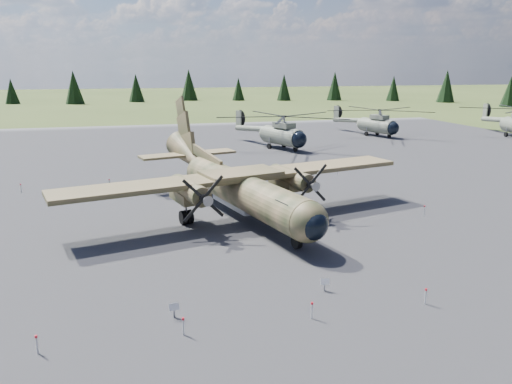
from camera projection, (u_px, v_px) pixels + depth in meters
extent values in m
plane|color=#4D5A28|center=(219.00, 232.00, 35.66)|extent=(500.00, 500.00, 0.00)
cube|color=slate|center=(200.00, 198.00, 45.06)|extent=(120.00, 120.00, 0.04)
cylinder|color=#30391E|center=(244.00, 191.00, 38.21)|extent=(6.83, 17.59, 2.71)
sphere|color=#30391E|center=(307.00, 222.00, 30.75)|extent=(3.22, 3.22, 2.66)
sphere|color=black|center=(312.00, 225.00, 30.31)|extent=(2.37, 2.37, 1.95)
cube|color=black|center=(294.00, 204.00, 31.90)|extent=(2.26, 1.97, 0.53)
cone|color=#30391E|center=(190.00, 155.00, 47.74)|extent=(4.19, 7.11, 4.08)
cube|color=gray|center=(238.00, 202.00, 39.31)|extent=(3.19, 6.09, 0.48)
cube|color=#363B1E|center=(241.00, 176.00, 38.35)|extent=(28.08, 9.97, 0.34)
cube|color=#30391E|center=(241.00, 173.00, 38.30)|extent=(6.49, 4.79, 0.34)
cylinder|color=#30391E|center=(189.00, 190.00, 36.24)|extent=(2.62, 5.24, 1.45)
cube|color=#30391E|center=(186.00, 196.00, 37.05)|extent=(2.20, 3.55, 0.78)
cone|color=gray|center=(206.00, 200.00, 33.54)|extent=(0.93, 1.02, 0.74)
cylinder|color=black|center=(186.00, 217.00, 37.46)|extent=(1.08, 1.24, 1.07)
cylinder|color=#30391E|center=(291.00, 178.00, 40.23)|extent=(2.62, 5.24, 1.45)
cube|color=#30391E|center=(286.00, 183.00, 41.05)|extent=(2.20, 3.55, 0.78)
cone|color=gray|center=(313.00, 186.00, 37.54)|extent=(0.93, 1.02, 0.74)
cylinder|color=black|center=(285.00, 203.00, 41.45)|extent=(1.08, 1.24, 1.07)
cube|color=#30391E|center=(204.00, 155.00, 44.44)|extent=(2.03, 7.17, 1.63)
cube|color=#363B1E|center=(188.00, 154.00, 48.14)|extent=(9.55, 4.31, 0.21)
cylinder|color=gray|center=(297.00, 232.00, 31.99)|extent=(0.16, 0.16, 0.87)
cylinder|color=black|center=(297.00, 242.00, 32.16)|extent=(0.55, 0.96, 0.91)
cylinder|color=gray|center=(282.00, 136.00, 70.99)|extent=(4.96, 7.71, 2.53)
sphere|color=black|center=(298.00, 140.00, 68.11)|extent=(3.00, 3.00, 2.33)
sphere|color=gray|center=(267.00, 133.00, 73.88)|extent=(3.00, 3.00, 2.33)
cube|color=gray|center=(284.00, 125.00, 70.27)|extent=(2.76, 3.64, 0.76)
cylinder|color=gray|center=(284.00, 120.00, 70.08)|extent=(0.47, 0.47, 1.01)
cylinder|color=gray|center=(252.00, 129.00, 76.80)|extent=(3.87, 8.38, 1.45)
cube|color=gray|center=(239.00, 118.00, 79.50)|extent=(0.71, 1.40, 2.43)
cylinder|color=black|center=(241.00, 118.00, 79.70)|extent=(0.99, 2.48, 2.63)
cylinder|color=black|center=(295.00, 149.00, 68.94)|extent=(0.51, 0.74, 0.69)
cylinder|color=black|center=(269.00, 146.00, 71.55)|extent=(0.57, 0.86, 0.81)
cylinder|color=gray|center=(269.00, 143.00, 71.42)|extent=(0.18, 0.18, 1.47)
cylinder|color=black|center=(284.00, 145.00, 73.07)|extent=(0.57, 0.86, 0.81)
cylinder|color=gray|center=(284.00, 141.00, 72.94)|extent=(0.18, 0.18, 1.47)
cylinder|color=gray|center=(377.00, 126.00, 84.29)|extent=(4.32, 7.25, 2.38)
sphere|color=black|center=(392.00, 128.00, 81.48)|extent=(2.74, 2.74, 2.19)
sphere|color=gray|center=(363.00, 124.00, 87.12)|extent=(2.74, 2.74, 2.19)
cube|color=gray|center=(379.00, 117.00, 83.61)|extent=(2.45, 3.39, 0.71)
cylinder|color=gray|center=(380.00, 113.00, 83.43)|extent=(0.43, 0.43, 0.95)
cylinder|color=gray|center=(349.00, 120.00, 89.99)|extent=(3.19, 7.99, 1.36)
cube|color=gray|center=(336.00, 112.00, 92.64)|extent=(0.60, 1.33, 2.28)
cylinder|color=black|center=(338.00, 112.00, 92.81)|extent=(0.79, 2.38, 2.47)
cylinder|color=black|center=(389.00, 136.00, 82.28)|extent=(0.45, 0.70, 0.65)
cylinder|color=black|center=(366.00, 134.00, 84.92)|extent=(0.50, 0.81, 0.76)
cylinder|color=gray|center=(367.00, 131.00, 84.80)|extent=(0.17, 0.17, 1.38)
cylinder|color=black|center=(377.00, 133.00, 86.23)|extent=(0.50, 0.81, 0.76)
cylinder|color=gray|center=(378.00, 130.00, 86.11)|extent=(0.17, 0.17, 1.38)
sphere|color=gray|center=(507.00, 124.00, 85.91)|extent=(2.76, 2.76, 2.36)
cylinder|color=gray|center=(495.00, 120.00, 89.54)|extent=(2.49, 8.77, 1.47)
cube|color=gray|center=(485.00, 110.00, 92.96)|extent=(0.49, 1.45, 2.46)
cylinder|color=black|center=(487.00, 110.00, 92.98)|extent=(0.56, 2.63, 2.67)
cylinder|color=black|center=(506.00, 134.00, 83.80)|extent=(0.46, 0.86, 0.82)
cylinder|color=gray|center=(506.00, 131.00, 83.67)|extent=(0.17, 0.17, 1.49)
cube|color=gray|center=(174.00, 312.00, 23.49)|extent=(0.09, 0.09, 0.59)
cube|color=silver|center=(174.00, 307.00, 23.37)|extent=(0.50, 0.26, 0.33)
cube|color=gray|center=(324.00, 286.00, 26.29)|extent=(0.10, 0.10, 0.57)
cube|color=silver|center=(325.00, 281.00, 26.18)|extent=(0.49, 0.28, 0.32)
cylinder|color=silver|center=(37.00, 345.00, 20.49)|extent=(0.07, 0.07, 0.80)
cylinder|color=red|center=(36.00, 337.00, 20.39)|extent=(0.12, 0.12, 0.10)
cylinder|color=silver|center=(183.00, 327.00, 21.92)|extent=(0.07, 0.07, 0.80)
cylinder|color=red|center=(183.00, 319.00, 21.82)|extent=(0.12, 0.12, 0.10)
cylinder|color=silver|center=(312.00, 311.00, 23.35)|extent=(0.07, 0.07, 0.80)
cylinder|color=red|center=(312.00, 303.00, 23.25)|extent=(0.12, 0.12, 0.10)
cylinder|color=silver|center=(425.00, 297.00, 24.78)|extent=(0.07, 0.07, 0.80)
cylinder|color=red|center=(426.00, 290.00, 24.69)|extent=(0.12, 0.12, 0.10)
cylinder|color=silver|center=(21.00, 189.00, 46.78)|extent=(0.07, 0.07, 0.80)
cylinder|color=red|center=(20.00, 184.00, 46.68)|extent=(0.12, 0.12, 0.10)
cylinder|color=silver|center=(109.00, 184.00, 48.69)|extent=(0.07, 0.07, 0.80)
cylinder|color=red|center=(109.00, 180.00, 48.59)|extent=(0.12, 0.12, 0.10)
cylinder|color=silver|center=(191.00, 179.00, 50.60)|extent=(0.07, 0.07, 0.80)
cylinder|color=red|center=(191.00, 175.00, 50.50)|extent=(0.12, 0.12, 0.10)
cylinder|color=silver|center=(267.00, 175.00, 52.51)|extent=(0.07, 0.07, 0.80)
cylinder|color=red|center=(267.00, 171.00, 52.41)|extent=(0.12, 0.12, 0.10)
cylinder|color=silver|center=(338.00, 171.00, 54.42)|extent=(0.07, 0.07, 0.80)
cylinder|color=red|center=(338.00, 168.00, 54.32)|extent=(0.12, 0.12, 0.10)
cylinder|color=silver|center=(424.00, 211.00, 39.50)|extent=(0.07, 0.07, 0.80)
cylinder|color=red|center=(425.00, 206.00, 39.40)|extent=(0.12, 0.12, 0.10)
cone|color=black|center=(510.00, 91.00, 145.68)|extent=(4.93, 4.93, 8.81)
cone|color=black|center=(446.00, 86.00, 164.13)|extent=(5.86, 5.86, 10.47)
cone|color=black|center=(393.00, 88.00, 171.23)|extent=(4.74, 4.74, 8.46)
cone|color=black|center=(335.00, 86.00, 174.53)|extent=(5.53, 5.53, 9.87)
cone|color=black|center=(284.00, 87.00, 173.12)|extent=(5.06, 5.06, 9.03)
cone|color=black|center=(238.00, 89.00, 173.12)|extent=(4.37, 4.37, 7.79)
cone|color=black|center=(189.00, 85.00, 173.46)|extent=(5.96, 5.96, 10.65)
cone|color=black|center=(136.00, 88.00, 166.29)|extent=(5.14, 5.14, 9.18)
cone|color=black|center=(74.00, 87.00, 156.71)|extent=(5.80, 5.80, 10.36)
cone|color=black|center=(11.00, 91.00, 157.28)|extent=(4.44, 4.44, 7.93)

